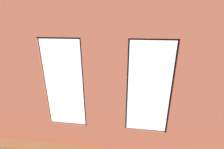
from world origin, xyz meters
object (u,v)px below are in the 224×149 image
Objects in this scene: couch_by_window at (110,119)px; remote_silver at (117,83)px; potted_plant_near_tv at (44,91)px; potted_plant_mid_room_small at (141,80)px; cup_ceramic at (107,83)px; potted_plant_foreground_right at (70,70)px; table_plant_small at (96,83)px; potted_plant_corner_far_left at (221,122)px; potted_plant_beside_window_right at (48,112)px; potted_plant_by_left_couch at (169,84)px; coffee_table at (107,86)px; papasan_chair at (111,75)px; tv_flatscreen at (44,75)px; potted_plant_between_couches at (164,112)px; potted_plant_corner_near_left at (178,71)px; couch_left at (189,99)px; remote_black at (109,85)px; media_console at (47,89)px.

couch_by_window is 2.38m from remote_silver.
potted_plant_mid_room_small is (-3.52, -2.13, -0.26)m from potted_plant_near_tv.
couch_by_window reaches higher than cup_ceramic.
table_plant_small is at bearing 138.36° from potted_plant_foreground_right.
potted_plant_corner_far_left is 0.74× the size of potted_plant_near_tv.
potted_plant_foreground_right is at bearing -63.72° from remote_silver.
remote_silver is at bearing -88.80° from couch_by_window.
potted_plant_by_left_couch is (-4.12, -3.08, -0.16)m from potted_plant_beside_window_right.
papasan_chair is (-0.02, -1.20, 0.06)m from coffee_table.
tv_flatscreen is 3.06m from papasan_chair.
potted_plant_mid_room_small is at bearing -81.48° from potted_plant_between_couches.
remote_silver is (-0.85, -0.26, -0.09)m from table_plant_small.
potted_plant_corner_far_left is at bearing 179.84° from potted_plant_beside_window_right.
potted_plant_corner_near_left reaches higher than potted_plant_between_couches.
couch_left is 1.65× the size of potted_plant_near_tv.
remote_black is at bearing -104.12° from couch_left.
tv_flatscreen is 5.47m from potted_plant_by_left_couch.
couch_by_window is 3.76m from potted_plant_by_left_couch.
papasan_chair is 2.75m from potted_plant_by_left_couch.
remote_black is 0.17× the size of potted_plant_between_couches.
potted_plant_foreground_right is (2.75, -3.76, 0.18)m from couch_by_window.
potted_plant_corner_far_left reaches higher than couch_by_window.
cup_ceramic is 0.09× the size of media_console.
potted_plant_near_tv is (2.43, 1.55, 0.24)m from remote_silver.
tv_flatscreen reaches higher than cup_ceramic.
tv_flatscreen is at bearing -90.00° from media_console.
couch_left is at bearing -149.57° from couch_by_window.
potted_plant_corner_far_left is at bearing 161.30° from media_console.
media_console is at bearing -27.34° from remote_silver.
remote_silver is 2.89m from potted_plant_near_tv.
tv_flatscreen reaches higher than couch_left.
couch_by_window is at bearing 101.50° from cup_ceramic.
media_console is at bearing -58.46° from potted_plant_beside_window_right.
couch_left is at bearing -159.78° from potted_plant_beside_window_right.
potted_plant_corner_near_left is 1.05m from potted_plant_by_left_couch.
remote_black is 0.14× the size of potted_plant_corner_near_left.
media_console is at bearing 18.09° from potted_plant_corner_near_left.
cup_ceramic is 0.43m from remote_silver.
potted_plant_corner_far_left is 1.10× the size of potted_plant_foreground_right.
potted_plant_beside_window_right is at bearing 17.58° from remote_silver.
potted_plant_near_tv is (5.31, -0.92, 0.09)m from potted_plant_corner_far_left.
remote_silver is 3.06m from tv_flatscreen.
cup_ceramic is at bearing 15.52° from potted_plant_by_left_couch.
table_plant_small is (3.58, -0.54, 0.21)m from couch_left.
potted_plant_corner_near_left reaches higher than remote_silver.
remote_black is 0.16× the size of potted_plant_beside_window_right.
potted_plant_near_tv is (5.16, 0.75, 0.36)m from couch_left.
potted_plant_foreground_right is 5.58m from potted_plant_corner_near_left.
potted_plant_beside_window_right is (1.83, 0.09, 0.14)m from couch_by_window.
potted_plant_corner_near_left is at bearing -109.91° from potted_plant_between_couches.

